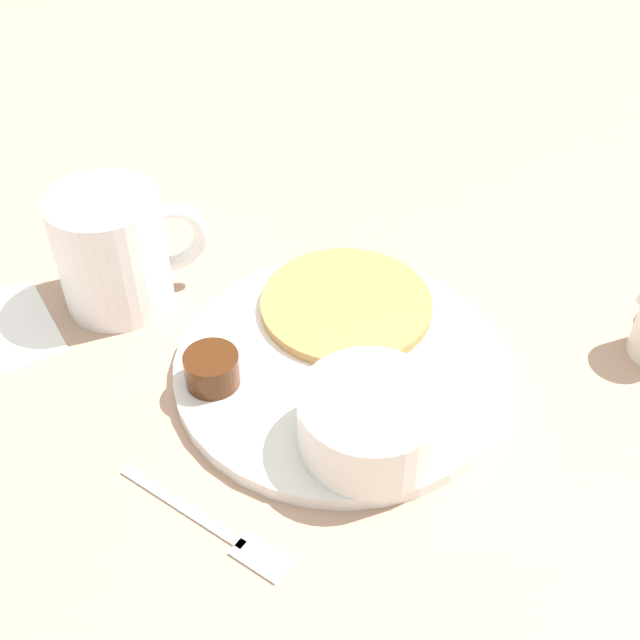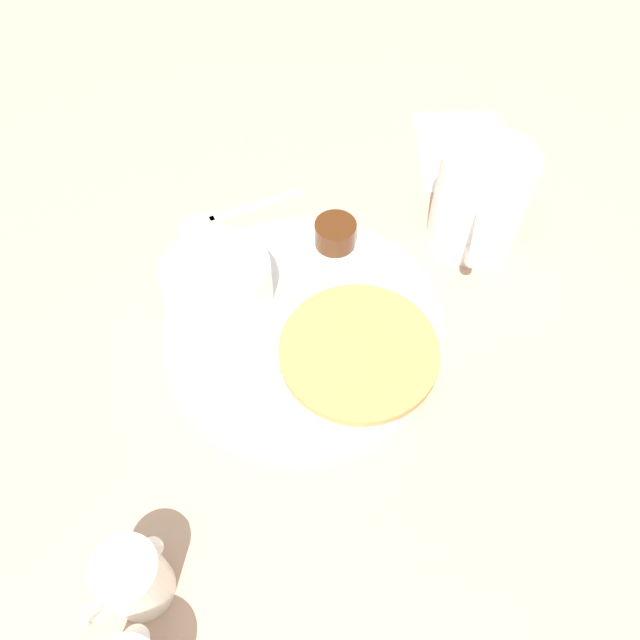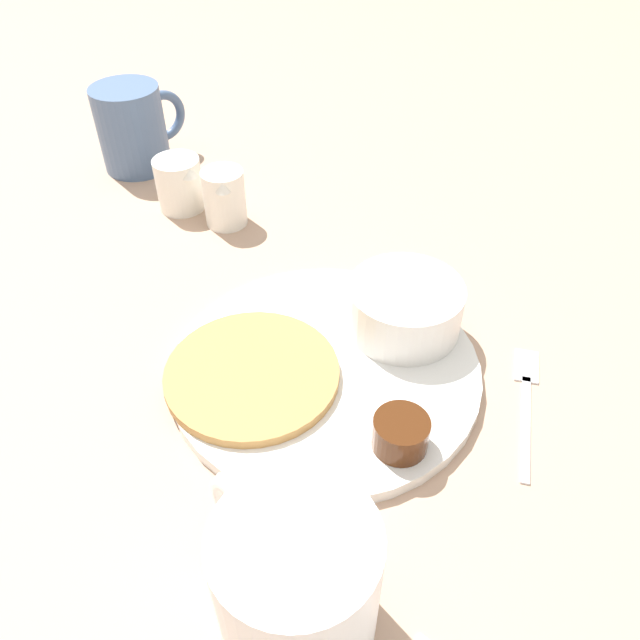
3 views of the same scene
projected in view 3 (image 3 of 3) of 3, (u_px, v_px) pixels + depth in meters
ground_plane at (325, 373)px, 0.54m from camera, size 4.00×4.00×0.00m
plate at (325, 368)px, 0.53m from camera, size 0.26×0.26×0.01m
pancake_stack at (252, 374)px, 0.51m from camera, size 0.14×0.14×0.01m
bowl at (405, 306)px, 0.55m from camera, size 0.10×0.10×0.05m
syrup_cup at (401, 433)px, 0.46m from camera, size 0.04×0.04×0.03m
butter_ramekin at (428, 318)px, 0.55m from camera, size 0.04×0.04×0.04m
coffee_mug at (294, 582)px, 0.35m from camera, size 0.12×0.09×0.10m
creamer_pitcher_near at (224, 197)px, 0.69m from camera, size 0.05×0.06×0.07m
creamer_pitcher_far at (179, 183)px, 0.71m from camera, size 0.08×0.05×0.06m
fork at (526, 394)px, 0.52m from camera, size 0.04×0.14×0.00m
second_mug at (134, 128)px, 0.77m from camera, size 0.08×0.11×0.10m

